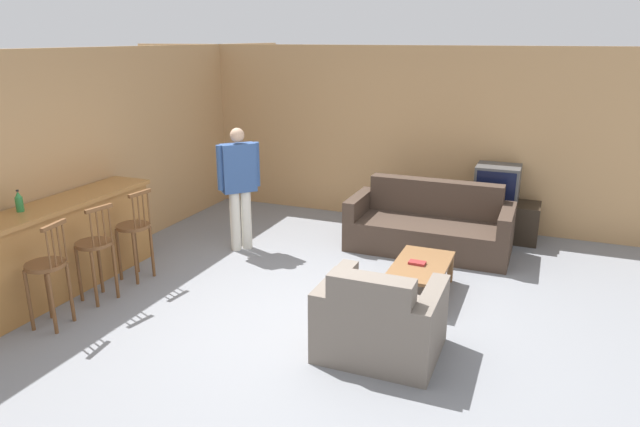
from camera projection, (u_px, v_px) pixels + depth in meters
ground_plane at (306, 318)px, 5.75m from camera, size 24.00×24.00×0.00m
wall_back at (401, 135)px, 8.54m from camera, size 9.40×0.08×2.60m
wall_left at (132, 147)px, 7.63m from camera, size 0.08×8.60×2.60m
bar_counter at (56, 249)px, 6.18m from camera, size 0.55×2.63×1.01m
bar_chair_near at (48, 273)px, 5.44m from camera, size 0.42×0.42×1.07m
bar_chair_mid at (95, 251)px, 5.99m from camera, size 0.44×0.44×1.07m
bar_chair_far at (135, 233)px, 6.54m from camera, size 0.41×0.41×1.07m
couch_far at (430, 227)px, 7.53m from camera, size 2.09×0.92×0.88m
armchair_near at (379, 323)px, 5.02m from camera, size 1.03×0.87×0.86m
coffee_table at (421, 268)px, 6.20m from camera, size 0.58×1.03×0.36m
tv_unit at (494, 219)px, 7.99m from camera, size 1.19×0.51×0.53m
tv at (497, 184)px, 7.84m from camera, size 0.58×0.52×0.51m
bottle at (19, 202)px, 5.78m from camera, size 0.08×0.08×0.23m
book_on_table at (417, 263)px, 6.17m from camera, size 0.18×0.12×0.03m
person_by_window at (239, 182)px, 7.36m from camera, size 0.42×0.44×1.62m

